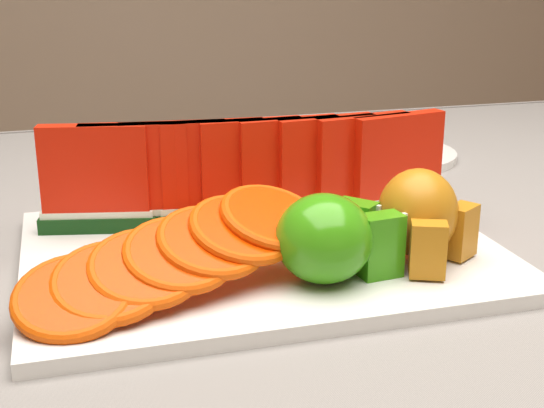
{
  "coord_description": "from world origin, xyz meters",
  "views": [
    {
      "loc": [
        -0.16,
        -0.65,
        1.01
      ],
      "look_at": [
        0.0,
        -0.07,
        0.81
      ],
      "focal_mm": 50.0,
      "sensor_mm": 36.0,
      "label": 1
    }
  ],
  "objects_px": {
    "platter": "(262,253)",
    "apple_cluster": "(332,238)",
    "pear_cluster": "(421,216)",
    "side_plate": "(386,154)",
    "fork": "(96,170)"
  },
  "relations": [
    {
      "from": "apple_cluster",
      "to": "side_plate",
      "type": "distance_m",
      "value": 0.43
    },
    {
      "from": "side_plate",
      "to": "fork",
      "type": "height_order",
      "value": "side_plate"
    },
    {
      "from": "platter",
      "to": "apple_cluster",
      "type": "xyz_separation_m",
      "value": [
        0.03,
        -0.08,
        0.04
      ]
    },
    {
      "from": "pear_cluster",
      "to": "fork",
      "type": "relative_size",
      "value": 0.45
    },
    {
      "from": "apple_cluster",
      "to": "side_plate",
      "type": "height_order",
      "value": "apple_cluster"
    },
    {
      "from": "apple_cluster",
      "to": "fork",
      "type": "bearing_deg",
      "value": 111.23
    },
    {
      "from": "platter",
      "to": "apple_cluster",
      "type": "height_order",
      "value": "apple_cluster"
    },
    {
      "from": "platter",
      "to": "pear_cluster",
      "type": "height_order",
      "value": "pear_cluster"
    },
    {
      "from": "apple_cluster",
      "to": "side_plate",
      "type": "xyz_separation_m",
      "value": [
        0.21,
        0.37,
        -0.04
      ]
    },
    {
      "from": "platter",
      "to": "side_plate",
      "type": "bearing_deg",
      "value": 49.69
    },
    {
      "from": "side_plate",
      "to": "pear_cluster",
      "type": "bearing_deg",
      "value": -110.03
    },
    {
      "from": "apple_cluster",
      "to": "pear_cluster",
      "type": "distance_m",
      "value": 0.08
    },
    {
      "from": "apple_cluster",
      "to": "platter",
      "type": "bearing_deg",
      "value": 113.96
    },
    {
      "from": "side_plate",
      "to": "fork",
      "type": "bearing_deg",
      "value": 174.69
    },
    {
      "from": "platter",
      "to": "side_plate",
      "type": "distance_m",
      "value": 0.38
    }
  ]
}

